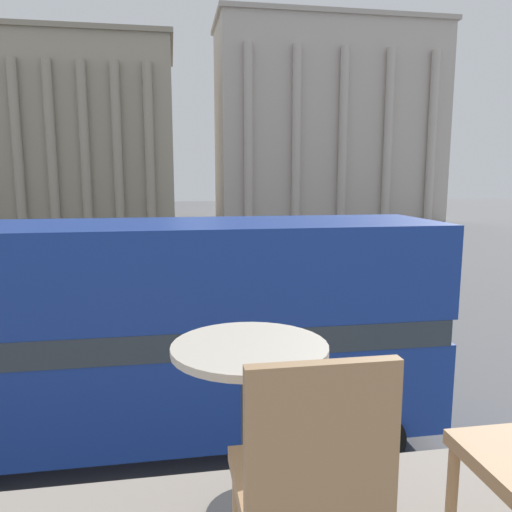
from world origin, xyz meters
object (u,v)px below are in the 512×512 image
plaza_building_left (67,134)px  plaza_building_right (328,124)px  double_decker_bus (153,328)px  cafe_chair_0 (309,482)px  traffic_light_near (216,270)px  traffic_light_mid (43,247)px  pedestrian_red (162,253)px  cafe_dining_table (250,393)px  pedestrian_yellow (252,326)px  car_maroon (245,287)px

plaza_building_left → plaza_building_right: plaza_building_right is taller
plaza_building_right → double_decker_bus: bearing=-110.9°
cafe_chair_0 → traffic_light_near: bearing=84.4°
plaza_building_left → traffic_light_mid: plaza_building_left is taller
traffic_light_near → traffic_light_mid: size_ratio=1.22×
traffic_light_near → pedestrian_red: traffic_light_near is taller
cafe_dining_table → plaza_building_left: 57.95m
pedestrian_yellow → pedestrian_red: 13.52m
traffic_light_near → car_maroon: size_ratio=0.95×
cafe_dining_table → cafe_chair_0: size_ratio=0.80×
cafe_dining_table → plaza_building_left: size_ratio=0.03×
cafe_chair_0 → traffic_light_near: 11.61m
double_decker_bus → car_maroon: bearing=67.7°
cafe_chair_0 → pedestrian_red: size_ratio=0.52×
traffic_light_near → car_maroon: bearing=75.0°
traffic_light_near → pedestrian_red: 13.78m
pedestrian_yellow → plaza_building_left: bearing=12.2°
double_decker_bus → car_maroon: size_ratio=2.43×
cafe_chair_0 → plaza_building_left: plaza_building_left is taller
cafe_chair_0 → pedestrian_yellow: size_ratio=0.57×
double_decker_bus → traffic_light_near: 4.29m
traffic_light_mid → pedestrian_red: bearing=47.3°
plaza_building_right → car_maroon: (-15.10, -37.69, -10.21)m
car_maroon → plaza_building_right: bearing=-114.5°
plaza_building_right → traffic_light_near: plaza_building_right is taller
cafe_dining_table → cafe_chair_0: bearing=-81.7°
plaza_building_left → traffic_light_mid: (5.87, -37.08, -7.37)m
cafe_chair_0 → pedestrian_red: (-0.95, 25.06, -3.14)m
plaza_building_left → car_maroon: size_ratio=5.56×
traffic_light_mid → pedestrian_red: 6.92m
plaza_building_left → pedestrian_red: 34.80m
pedestrian_yellow → traffic_light_mid: bearing=37.6°
car_maroon → pedestrian_red: size_ratio=2.42×
cafe_chair_0 → plaza_building_right: bearing=70.5°
double_decker_bus → plaza_building_right: (18.24, 47.86, 8.57)m
traffic_light_mid → cafe_dining_table: bearing=-74.2°
traffic_light_near → traffic_light_mid: (-6.32, 8.57, -0.45)m
double_decker_bus → traffic_light_mid: double_decker_bus is taller
car_maroon → pedestrian_red: bearing=-68.4°
cafe_dining_table → car_maroon: (2.47, 17.08, -3.46)m
cafe_chair_0 → traffic_light_mid: (-5.58, 20.05, -2.00)m
double_decker_bus → pedestrian_yellow: bearing=55.3°
car_maroon → traffic_light_mid: bearing=-19.5°
traffic_light_near → pedestrian_red: (-1.69, 13.58, -1.59)m
plaza_building_left → pedestrian_red: plaza_building_left is taller
double_decker_bus → car_maroon: 10.77m
plaza_building_right → traffic_light_mid: bearing=-123.2°
traffic_light_mid → car_maroon: 8.45m
cafe_chair_0 → pedestrian_yellow: cafe_chair_0 is taller
cafe_chair_0 → pedestrian_red: bearing=90.3°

